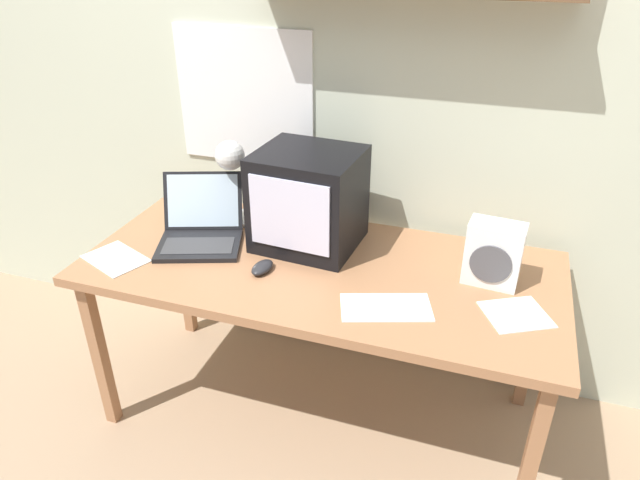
{
  "coord_description": "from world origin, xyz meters",
  "views": [
    {
      "loc": [
        0.55,
        -1.65,
        1.77
      ],
      "look_at": [
        0.0,
        0.0,
        0.81
      ],
      "focal_mm": 32.0,
      "sensor_mm": 36.0,
      "label": 1
    }
  ],
  "objects_px": {
    "desk_lamp": "(234,168)",
    "open_notebook": "(386,307)",
    "corner_desk": "(320,278)",
    "space_heater": "(494,254)",
    "loose_paper_near_laptop": "(116,259)",
    "laptop": "(201,226)",
    "computer_mouse": "(262,267)",
    "crt_monitor": "(308,199)",
    "juice_glass": "(203,205)",
    "printed_handout": "(516,315)"
  },
  "relations": [
    {
      "from": "corner_desk",
      "to": "open_notebook",
      "type": "bearing_deg",
      "value": -32.99
    },
    {
      "from": "printed_handout",
      "to": "open_notebook",
      "type": "bearing_deg",
      "value": -166.87
    },
    {
      "from": "open_notebook",
      "to": "corner_desk",
      "type": "bearing_deg",
      "value": 147.01
    },
    {
      "from": "corner_desk",
      "to": "loose_paper_near_laptop",
      "type": "bearing_deg",
      "value": -164.3
    },
    {
      "from": "desk_lamp",
      "to": "computer_mouse",
      "type": "height_order",
      "value": "desk_lamp"
    },
    {
      "from": "space_heater",
      "to": "crt_monitor",
      "type": "bearing_deg",
      "value": 179.97
    },
    {
      "from": "desk_lamp",
      "to": "space_heater",
      "type": "distance_m",
      "value": 1.01
    },
    {
      "from": "laptop",
      "to": "open_notebook",
      "type": "bearing_deg",
      "value": -35.46
    },
    {
      "from": "corner_desk",
      "to": "space_heater",
      "type": "bearing_deg",
      "value": 7.5
    },
    {
      "from": "space_heater",
      "to": "laptop",
      "type": "bearing_deg",
      "value": -172.42
    },
    {
      "from": "corner_desk",
      "to": "desk_lamp",
      "type": "xyz_separation_m",
      "value": [
        -0.41,
        0.19,
        0.3
      ]
    },
    {
      "from": "crt_monitor",
      "to": "desk_lamp",
      "type": "relative_size",
      "value": 1.08
    },
    {
      "from": "crt_monitor",
      "to": "open_notebook",
      "type": "relative_size",
      "value": 1.21
    },
    {
      "from": "juice_glass",
      "to": "corner_desk",
      "type": "bearing_deg",
      "value": -18.53
    },
    {
      "from": "desk_lamp",
      "to": "space_heater",
      "type": "bearing_deg",
      "value": 9.83
    },
    {
      "from": "space_heater",
      "to": "loose_paper_near_laptop",
      "type": "bearing_deg",
      "value": -162.59
    },
    {
      "from": "juice_glass",
      "to": "open_notebook",
      "type": "distance_m",
      "value": 0.93
    },
    {
      "from": "desk_lamp",
      "to": "loose_paper_near_laptop",
      "type": "distance_m",
      "value": 0.55
    },
    {
      "from": "juice_glass",
      "to": "computer_mouse",
      "type": "xyz_separation_m",
      "value": [
        0.39,
        -0.3,
        -0.05
      ]
    },
    {
      "from": "space_heater",
      "to": "loose_paper_near_laptop",
      "type": "height_order",
      "value": "space_heater"
    },
    {
      "from": "space_heater",
      "to": "open_notebook",
      "type": "relative_size",
      "value": 0.69
    },
    {
      "from": "desk_lamp",
      "to": "open_notebook",
      "type": "relative_size",
      "value": 1.12
    },
    {
      "from": "corner_desk",
      "to": "laptop",
      "type": "height_order",
      "value": "laptop"
    },
    {
      "from": "corner_desk",
      "to": "space_heater",
      "type": "xyz_separation_m",
      "value": [
        0.58,
        0.08,
        0.17
      ]
    },
    {
      "from": "crt_monitor",
      "to": "printed_handout",
      "type": "distance_m",
      "value": 0.82
    },
    {
      "from": "desk_lamp",
      "to": "open_notebook",
      "type": "distance_m",
      "value": 0.83
    },
    {
      "from": "desk_lamp",
      "to": "space_heater",
      "type": "relative_size",
      "value": 1.62
    },
    {
      "from": "crt_monitor",
      "to": "open_notebook",
      "type": "distance_m",
      "value": 0.53
    },
    {
      "from": "juice_glass",
      "to": "computer_mouse",
      "type": "relative_size",
      "value": 1.22
    },
    {
      "from": "crt_monitor",
      "to": "corner_desk",
      "type": "bearing_deg",
      "value": -52.58
    },
    {
      "from": "loose_paper_near_laptop",
      "to": "desk_lamp",
      "type": "bearing_deg",
      "value": 52.45
    },
    {
      "from": "corner_desk",
      "to": "space_heater",
      "type": "relative_size",
      "value": 7.7
    },
    {
      "from": "loose_paper_near_laptop",
      "to": "printed_handout",
      "type": "relative_size",
      "value": 1.09
    },
    {
      "from": "printed_handout",
      "to": "open_notebook",
      "type": "relative_size",
      "value": 0.77
    },
    {
      "from": "crt_monitor",
      "to": "desk_lamp",
      "type": "height_order",
      "value": "crt_monitor"
    },
    {
      "from": "desk_lamp",
      "to": "open_notebook",
      "type": "bearing_deg",
      "value": -11.83
    },
    {
      "from": "corner_desk",
      "to": "crt_monitor",
      "type": "xyz_separation_m",
      "value": [
        -0.09,
        0.14,
        0.24
      ]
    },
    {
      "from": "corner_desk",
      "to": "desk_lamp",
      "type": "relative_size",
      "value": 4.74
    },
    {
      "from": "laptop",
      "to": "open_notebook",
      "type": "relative_size",
      "value": 1.26
    },
    {
      "from": "laptop",
      "to": "computer_mouse",
      "type": "bearing_deg",
      "value": -44.0
    },
    {
      "from": "corner_desk",
      "to": "computer_mouse",
      "type": "bearing_deg",
      "value": -148.72
    },
    {
      "from": "juice_glass",
      "to": "printed_handout",
      "type": "bearing_deg",
      "value": -12.79
    },
    {
      "from": "corner_desk",
      "to": "juice_glass",
      "type": "xyz_separation_m",
      "value": [
        -0.57,
        0.19,
        0.12
      ]
    },
    {
      "from": "laptop",
      "to": "computer_mouse",
      "type": "distance_m",
      "value": 0.35
    },
    {
      "from": "corner_desk",
      "to": "printed_handout",
      "type": "relative_size",
      "value": 6.87
    },
    {
      "from": "space_heater",
      "to": "open_notebook",
      "type": "distance_m",
      "value": 0.41
    },
    {
      "from": "desk_lamp",
      "to": "open_notebook",
      "type": "xyz_separation_m",
      "value": [
        0.7,
        -0.37,
        -0.24
      ]
    },
    {
      "from": "printed_handout",
      "to": "juice_glass",
      "type": "bearing_deg",
      "value": 167.21
    },
    {
      "from": "juice_glass",
      "to": "desk_lamp",
      "type": "bearing_deg",
      "value": -0.11
    },
    {
      "from": "laptop",
      "to": "open_notebook",
      "type": "xyz_separation_m",
      "value": [
        0.77,
        -0.22,
        -0.06
      ]
    }
  ]
}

